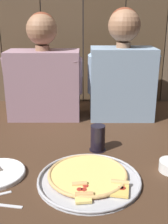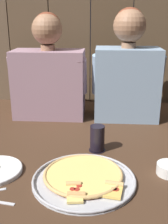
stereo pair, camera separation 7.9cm
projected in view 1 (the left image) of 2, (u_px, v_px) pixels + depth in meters
name	position (u px, v px, depth m)	size (l,w,h in m)	color
ground_plane	(82.00, 159.00, 1.22)	(3.20, 3.20, 0.00)	#422B1C
pizza_tray	(88.00, 177.00, 1.06)	(0.39, 0.39, 0.03)	#B2B2B7
drinking_glass	(97.00, 138.00, 1.28)	(0.08, 0.08, 0.12)	black
diner_left	(43.00, 74.00, 1.63)	(0.45, 0.22, 0.60)	gray
diner_right	(122.00, 71.00, 1.63)	(0.40, 0.23, 0.63)	#849EB7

